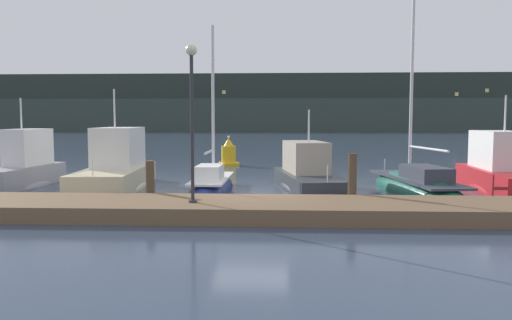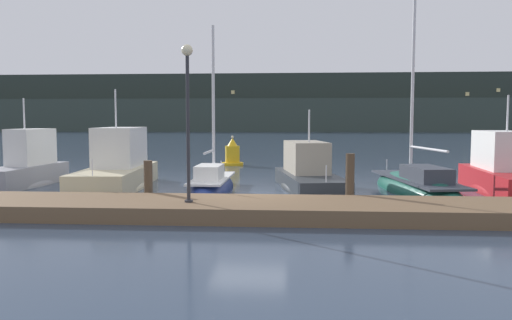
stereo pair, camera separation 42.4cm
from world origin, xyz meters
TOP-DOWN VIEW (x-y plane):
  - ground_plane at (0.00, 0.00)m, footprint 400.00×400.00m
  - dock at (0.00, -2.05)m, footprint 25.97×2.80m
  - mooring_pile_1 at (-3.26, -0.40)m, footprint 0.28×0.28m
  - mooring_pile_2 at (3.26, -0.40)m, footprint 0.28×0.28m
  - motorboat_berth_1 at (-9.81, 3.97)m, footprint 1.97×5.20m
  - motorboat_berth_2 at (-5.77, 3.69)m, footprint 2.85×7.16m
  - sailboat_berth_3 at (-1.75, 3.27)m, footprint 1.58×5.32m
  - motorboat_berth_4 at (2.10, 3.80)m, footprint 3.22×6.68m
  - sailboat_berth_5 at (6.17, 2.99)m, footprint 2.93×7.52m
  - motorboat_berth_6 at (9.58, 3.33)m, footprint 2.52×6.80m
  - channel_buoy at (-2.22, 14.00)m, footprint 1.33×1.33m
  - dock_lamppost at (-1.52, -2.34)m, footprint 0.32×0.32m
  - hillside_backdrop at (-3.73, 104.91)m, footprint 240.00×23.00m

SIDE VIEW (x-z plane):
  - ground_plane at x=0.00m, z-range 0.00..0.00m
  - sailboat_berth_5 at x=6.17m, z-range -4.80..4.99m
  - sailboat_berth_3 at x=-1.75m, z-range -3.47..3.68m
  - dock at x=0.00m, z-range 0.00..0.45m
  - motorboat_berth_4 at x=2.10m, z-range -1.55..2.20m
  - motorboat_berth_6 at x=9.58m, z-range -1.80..2.61m
  - motorboat_berth_1 at x=-9.81m, z-range -1.66..2.59m
  - motorboat_berth_2 at x=-5.77m, z-range -1.81..2.77m
  - channel_buoy at x=-2.22m, z-range -0.25..1.56m
  - mooring_pile_1 at x=-3.26m, z-range 0.00..1.47m
  - mooring_pile_2 at x=3.26m, z-range 0.00..1.73m
  - dock_lamppost at x=-1.52m, z-range 1.16..5.61m
  - hillside_backdrop at x=-3.73m, z-range -0.51..12.79m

